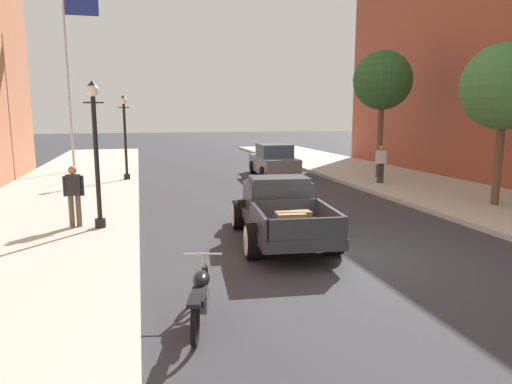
# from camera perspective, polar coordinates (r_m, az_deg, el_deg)

# --- Properties ---
(ground_plane) EXTENTS (140.00, 140.00, 0.00)m
(ground_plane) POSITION_cam_1_polar(r_m,az_deg,el_deg) (10.68, 10.86, -7.64)
(ground_plane) COLOR #333338
(hotrod_truck_gunmetal) EXTENTS (2.49, 5.05, 1.58)m
(hotrod_truck_gunmetal) POSITION_cam_1_polar(r_m,az_deg,el_deg) (11.68, 2.92, -2.14)
(hotrod_truck_gunmetal) COLOR #333338
(hotrod_truck_gunmetal) RESTS_ON ground
(motorcycle_parked) EXTENTS (0.73, 2.08, 0.93)m
(motorcycle_parked) POSITION_cam_1_polar(r_m,az_deg,el_deg) (7.16, -6.98, -12.64)
(motorcycle_parked) COLOR black
(motorcycle_parked) RESTS_ON ground
(car_background_grey) EXTENTS (2.01, 4.37, 1.65)m
(car_background_grey) POSITION_cam_1_polar(r_m,az_deg,el_deg) (23.29, 2.20, 3.86)
(car_background_grey) COLOR slate
(car_background_grey) RESTS_ON ground
(pedestrian_sidewalk_left) EXTENTS (0.53, 0.22, 1.65)m
(pedestrian_sidewalk_left) POSITION_cam_1_polar(r_m,az_deg,el_deg) (13.10, -21.80, -0.06)
(pedestrian_sidewalk_left) COLOR brown
(pedestrian_sidewalk_left) RESTS_ON sidewalk_left
(pedestrian_sidewalk_right) EXTENTS (0.53, 0.22, 1.65)m
(pedestrian_sidewalk_right) POSITION_cam_1_polar(r_m,az_deg,el_deg) (20.75, 15.33, 3.68)
(pedestrian_sidewalk_right) COLOR #333338
(pedestrian_sidewalk_right) RESTS_ON sidewalk_right
(street_lamp_near) EXTENTS (0.50, 0.32, 3.85)m
(street_lamp_near) POSITION_cam_1_polar(r_m,az_deg,el_deg) (12.63, -19.40, 5.69)
(street_lamp_near) COLOR black
(street_lamp_near) RESTS_ON sidewalk_left
(street_lamp_far) EXTENTS (0.50, 0.32, 3.85)m
(street_lamp_far) POSITION_cam_1_polar(r_m,az_deg,el_deg) (21.87, -16.07, 7.36)
(street_lamp_far) COLOR black
(street_lamp_far) RESTS_ON sidewalk_left
(flagpole) EXTENTS (1.74, 0.16, 9.16)m
(flagpole) POSITION_cam_1_polar(r_m,az_deg,el_deg) (25.68, -22.03, 14.91)
(flagpole) COLOR #B2B2B7
(flagpole) RESTS_ON sidewalk_left
(street_tree_nearest) EXTENTS (2.78, 2.78, 5.26)m
(street_tree_nearest) POSITION_cam_1_polar(r_m,az_deg,el_deg) (17.05, 28.66, 11.42)
(street_tree_nearest) COLOR brown
(street_tree_nearest) RESTS_ON sidewalk_right
(street_tree_second) EXTENTS (2.73, 2.73, 5.92)m
(street_tree_second) POSITION_cam_1_polar(r_m,az_deg,el_deg) (22.65, 15.53, 13.23)
(street_tree_second) COLOR brown
(street_tree_second) RESTS_ON sidewalk_right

